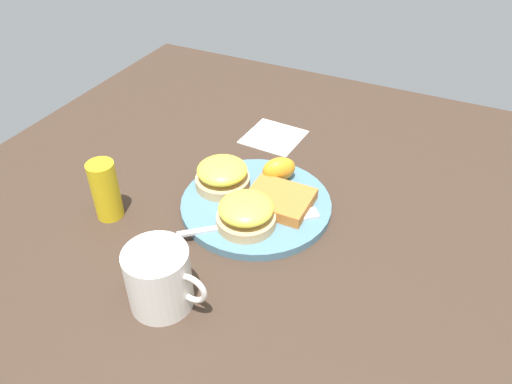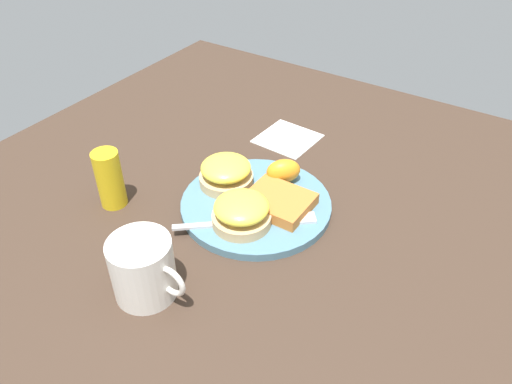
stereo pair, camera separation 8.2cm
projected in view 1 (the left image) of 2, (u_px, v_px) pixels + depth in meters
The scene contains 10 objects.
ground_plane at pixel (256, 208), 0.84m from camera, with size 1.10×1.10×0.00m, color #38281E.
plate at pixel (256, 205), 0.84m from camera, with size 0.25×0.25×0.01m, color slate.
sandwich_benedict_left at pixel (222, 175), 0.86m from camera, with size 0.09×0.09×0.05m.
sandwich_benedict_right at pixel (246, 213), 0.78m from camera, with size 0.09×0.09×0.05m.
hashbrown_patty at pixel (279, 200), 0.82m from camera, with size 0.11×0.09×0.02m, color #BA692C.
orange_wedge at pixel (279, 169), 0.87m from camera, with size 0.06×0.04×0.04m, color orange.
fork at pixel (259, 222), 0.79m from camera, with size 0.19×0.16×0.00m.
cup at pixel (160, 279), 0.66m from camera, with size 0.12×0.09×0.09m.
napkin at pixel (274, 137), 1.02m from camera, with size 0.11×0.11×0.00m, color white.
condiment_bottle at pixel (105, 190), 0.80m from camera, with size 0.04×0.04×0.10m, color gold.
Camera 1 is at (0.28, -0.58, 0.54)m, focal length 35.00 mm.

